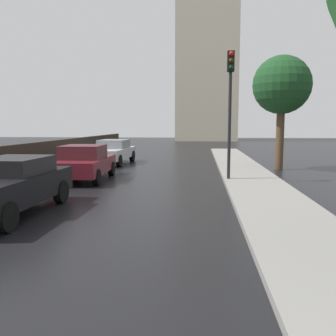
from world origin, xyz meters
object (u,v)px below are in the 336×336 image
at_px(traffic_light, 230,92).
at_px(street_tree_mid, 282,86).
at_px(car_maroon_near_kerb, 84,162).
at_px(car_silver_behind_camera, 113,151).
at_px(car_black_far_ahead, 10,185).

distance_m(traffic_light, street_tree_mid, 5.04).
height_order(car_maroon_near_kerb, car_silver_behind_camera, car_maroon_near_kerb).
relative_size(car_maroon_near_kerb, car_black_far_ahead, 0.96).
xyz_separation_m(car_black_far_ahead, street_tree_mid, (8.54, 9.70, 3.34)).
distance_m(car_black_far_ahead, car_silver_behind_camera, 11.70).
height_order(car_silver_behind_camera, traffic_light, traffic_light).
bearing_deg(traffic_light, street_tree_mid, 56.33).
xyz_separation_m(car_maroon_near_kerb, car_black_far_ahead, (-0.04, -5.60, 0.02)).
distance_m(car_black_far_ahead, traffic_light, 8.44).
relative_size(car_black_far_ahead, street_tree_mid, 0.78).
distance_m(car_maroon_near_kerb, street_tree_mid, 10.02).
xyz_separation_m(car_silver_behind_camera, traffic_light, (6.07, -6.15, 2.73)).
relative_size(car_black_far_ahead, car_silver_behind_camera, 0.94).
height_order(car_maroon_near_kerb, traffic_light, traffic_light).
bearing_deg(car_silver_behind_camera, car_black_far_ahead, 94.12).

